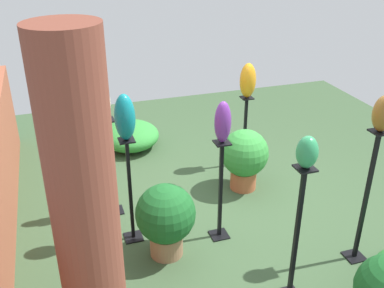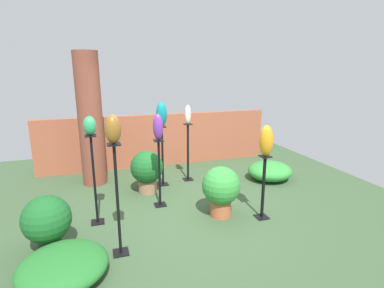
{
  "view_description": "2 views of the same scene",
  "coord_description": "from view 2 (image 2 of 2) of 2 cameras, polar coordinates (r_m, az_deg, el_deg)",
  "views": [
    {
      "loc": [
        -4.26,
        1.79,
        3.19
      ],
      "look_at": [
        0.2,
        0.34,
        0.87
      ],
      "focal_mm": 42.0,
      "sensor_mm": 36.0,
      "label": 1
    },
    {
      "loc": [
        -1.41,
        -4.56,
        2.33
      ],
      "look_at": [
        0.17,
        0.35,
        1.04
      ],
      "focal_mm": 28.0,
      "sensor_mm": 36.0,
      "label": 2
    }
  ],
  "objects": [
    {
      "name": "pedestal_amber",
      "position": [
        4.91,
        13.4,
        -8.56
      ],
      "size": [
        0.2,
        0.2,
        1.04
      ],
      "color": "black",
      "rests_on": "ground"
    },
    {
      "name": "art_vase_amber",
      "position": [
        4.67,
        13.96,
        0.61
      ],
      "size": [
        0.21,
        0.22,
        0.48
      ],
      "primitive_type": "ellipsoid",
      "color": "orange",
      "rests_on": "pedestal_amber"
    },
    {
      "name": "potted_plant_mid_left",
      "position": [
        4.41,
        -25.92,
        -13.01
      ],
      "size": [
        0.62,
        0.62,
        0.76
      ],
      "color": "#2D2D33",
      "rests_on": "ground"
    },
    {
      "name": "ground_plane",
      "position": [
        5.31,
        -0.65,
        -11.93
      ],
      "size": [
        8.0,
        8.0,
        0.0
      ],
      "primitive_type": "plane",
      "color": "#385133"
    },
    {
      "name": "pedestal_jade",
      "position": [
        4.8,
        -18.06,
        -7.21
      ],
      "size": [
        0.2,
        0.2,
        1.4
      ],
      "color": "black",
      "rests_on": "ground"
    },
    {
      "name": "brick_wall_back",
      "position": [
        7.38,
        -6.4,
        0.72
      ],
      "size": [
        5.6,
        0.12,
        1.27
      ],
      "primitive_type": "cube",
      "color": "#9E5138",
      "rests_on": "ground"
    },
    {
      "name": "art_vase_violet",
      "position": [
        4.97,
        -6.49,
        3.23
      ],
      "size": [
        0.17,
        0.17,
        0.44
      ],
      "primitive_type": "ellipsoid",
      "color": "#6B2D8C",
      "rests_on": "pedestal_violet"
    },
    {
      "name": "potted_plant_front_left",
      "position": [
        5.81,
        -8.58,
        -4.76
      ],
      "size": [
        0.63,
        0.63,
        0.83
      ],
      "color": "#936B4C",
      "rests_on": "ground"
    },
    {
      "name": "foliage_bed_west",
      "position": [
        3.94,
        -23.32,
        -20.6
      ],
      "size": [
        1.0,
        1.01,
        0.32
      ],
      "primitive_type": "ellipsoid",
      "color": "#236B28",
      "rests_on": "ground"
    },
    {
      "name": "art_vase_bronze",
      "position": [
        3.63,
        -14.85,
        2.73
      ],
      "size": [
        0.19,
        0.19,
        0.35
      ],
      "primitive_type": "ellipsoid",
      "color": "brown",
      "rests_on": "pedestal_bronze"
    },
    {
      "name": "potted_plant_back_center",
      "position": [
        4.87,
        5.55,
        -8.38
      ],
      "size": [
        0.62,
        0.62,
        0.83
      ],
      "color": "#B25B38",
      "rests_on": "ground"
    },
    {
      "name": "foliage_bed_east",
      "position": [
        6.7,
        14.59,
        -4.96
      ],
      "size": [
        0.94,
        0.9,
        0.39
      ],
      "primitive_type": "ellipsoid",
      "color": "#338C38",
      "rests_on": "ground"
    },
    {
      "name": "art_vase_ivory",
      "position": [
        6.17,
        -0.81,
        5.66
      ],
      "size": [
        0.13,
        0.12,
        0.39
      ],
      "primitive_type": "ellipsoid",
      "color": "beige",
      "rests_on": "pedestal_ivory"
    },
    {
      "name": "pedestal_teal",
      "position": [
        6.11,
        -5.63,
        -2.78
      ],
      "size": [
        0.2,
        0.2,
        1.23
      ],
      "color": "black",
      "rests_on": "ground"
    },
    {
      "name": "art_vase_teal",
      "position": [
        5.92,
        -5.84,
        5.66
      ],
      "size": [
        0.22,
        0.21,
        0.49
      ],
      "primitive_type": "ellipsoid",
      "color": "#0F727A",
      "rests_on": "pedestal_teal"
    },
    {
      "name": "brick_pillar",
      "position": [
        6.34,
        -18.8,
        4.33
      ],
      "size": [
        0.48,
        0.48,
        2.68
      ],
      "primitive_type": "cylinder",
      "color": "brown",
      "rests_on": "ground"
    },
    {
      "name": "pedestal_violet",
      "position": [
        5.2,
        -6.22,
        -6.12
      ],
      "size": [
        0.2,
        0.2,
        1.18
      ],
      "color": "black",
      "rests_on": "ground"
    },
    {
      "name": "pedestal_ivory",
      "position": [
        6.36,
        -0.78,
        -2.05
      ],
      "size": [
        0.2,
        0.2,
        1.23
      ],
      "color": "black",
      "rests_on": "ground"
    },
    {
      "name": "pedestal_bronze",
      "position": [
        3.93,
        -13.96,
        -11.19
      ],
      "size": [
        0.2,
        0.2,
        1.47
      ],
      "color": "black",
      "rests_on": "ground"
    },
    {
      "name": "art_vase_jade",
      "position": [
        4.56,
        -18.91,
        3.32
      ],
      "size": [
        0.18,
        0.18,
        0.28
      ],
      "primitive_type": "ellipsoid",
      "color": "#2D9356",
      "rests_on": "pedestal_jade"
    }
  ]
}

